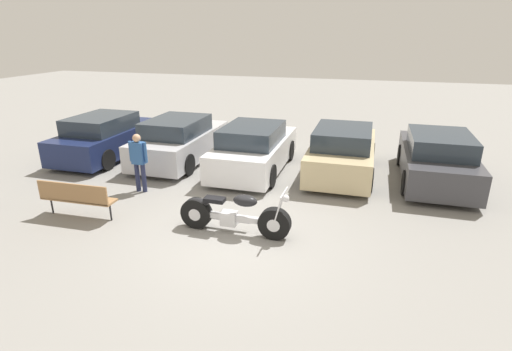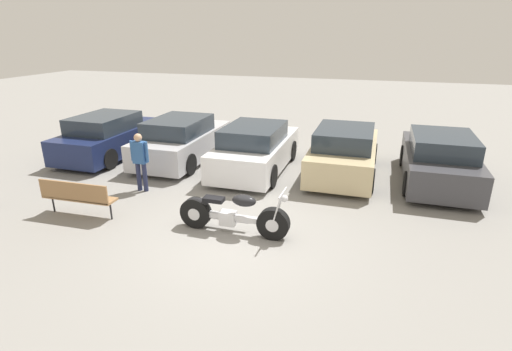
% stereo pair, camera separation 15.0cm
% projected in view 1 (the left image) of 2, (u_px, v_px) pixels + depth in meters
% --- Properties ---
extents(ground_plane, '(60.00, 60.00, 0.00)m').
position_uv_depth(ground_plane, '(236.00, 240.00, 8.27)').
color(ground_plane, gray).
extents(motorcycle, '(2.44, 0.62, 1.07)m').
position_uv_depth(motorcycle, '(233.00, 215.00, 8.43)').
color(motorcycle, black).
rests_on(motorcycle, ground_plane).
extents(parked_car_navy, '(1.87, 4.18, 1.45)m').
position_uv_depth(parked_car_navy, '(107.00, 137.00, 13.52)').
color(parked_car_navy, '#19234C').
rests_on(parked_car_navy, ground_plane).
extents(parked_car_silver, '(1.87, 4.18, 1.45)m').
position_uv_depth(parked_car_silver, '(180.00, 141.00, 13.07)').
color(parked_car_silver, '#BCBCC1').
rests_on(parked_car_silver, ground_plane).
extents(parked_car_white, '(1.87, 4.18, 1.45)m').
position_uv_depth(parked_car_white, '(254.00, 149.00, 12.14)').
color(parked_car_white, white).
rests_on(parked_car_white, ground_plane).
extents(parked_car_champagne, '(1.87, 4.18, 1.45)m').
position_uv_depth(parked_car_champagne, '(342.00, 152.00, 11.87)').
color(parked_car_champagne, '#C6B284').
rests_on(parked_car_champagne, ground_plane).
extents(parked_car_dark_grey, '(1.87, 4.18, 1.45)m').
position_uv_depth(parked_car_dark_grey, '(437.00, 159.00, 11.21)').
color(parked_car_dark_grey, '#3D3D42').
rests_on(parked_car_dark_grey, ground_plane).
extents(park_bench, '(1.78, 0.45, 0.89)m').
position_uv_depth(park_bench, '(76.00, 196.00, 9.03)').
color(park_bench, '#997047').
rests_on(park_bench, ground_plane).
extents(person_standing, '(0.52, 0.21, 1.58)m').
position_uv_depth(person_standing, '(139.00, 158.00, 10.45)').
color(person_standing, '#232847').
rests_on(person_standing, ground_plane).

